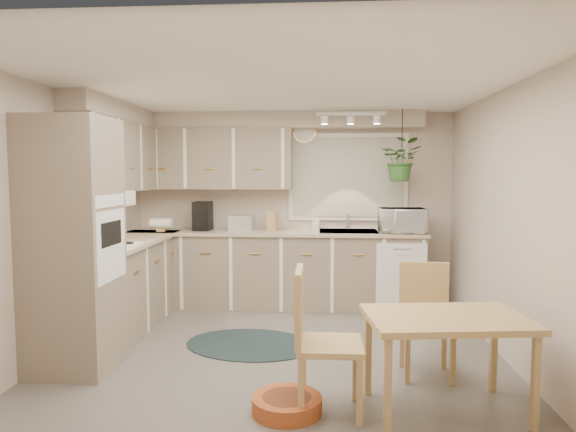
% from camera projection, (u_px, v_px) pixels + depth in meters
% --- Properties ---
extents(floor, '(4.20, 4.20, 0.00)m').
position_uv_depth(floor, '(279.00, 358.00, 4.59)').
color(floor, '#69645C').
rests_on(floor, ground).
extents(ceiling, '(4.20, 4.20, 0.00)m').
position_uv_depth(ceiling, '(278.00, 85.00, 4.39)').
color(ceiling, white).
rests_on(ceiling, wall_back).
extents(wall_back, '(4.00, 0.04, 2.40)m').
position_uv_depth(wall_back, '(293.00, 208.00, 6.58)').
color(wall_back, '#C0AF9F').
rests_on(wall_back, floor).
extents(wall_front, '(4.00, 0.04, 2.40)m').
position_uv_depth(wall_front, '(240.00, 268.00, 2.40)').
color(wall_front, '#C0AF9F').
rests_on(wall_front, floor).
extents(wall_left, '(0.04, 4.20, 2.40)m').
position_uv_depth(wall_left, '(58.00, 223.00, 4.62)').
color(wall_left, '#C0AF9F').
rests_on(wall_left, floor).
extents(wall_right, '(0.04, 4.20, 2.40)m').
position_uv_depth(wall_right, '(513.00, 226.00, 4.35)').
color(wall_right, '#C0AF9F').
rests_on(wall_right, floor).
extents(base_cab_left, '(0.60, 1.85, 0.90)m').
position_uv_depth(base_cab_left, '(129.00, 284.00, 5.54)').
color(base_cab_left, gray).
rests_on(base_cab_left, floor).
extents(base_cab_back, '(3.60, 0.60, 0.90)m').
position_uv_depth(base_cab_back, '(275.00, 270.00, 6.35)').
color(base_cab_back, gray).
rests_on(base_cab_back, floor).
extents(counter_left, '(0.64, 1.89, 0.04)m').
position_uv_depth(counter_left, '(129.00, 241.00, 5.50)').
color(counter_left, '#C2B68E').
rests_on(counter_left, base_cab_left).
extents(counter_back, '(3.64, 0.64, 0.04)m').
position_uv_depth(counter_back, '(275.00, 233.00, 6.30)').
color(counter_back, '#C2B68E').
rests_on(counter_back, base_cab_back).
extents(oven_stack, '(0.65, 0.65, 2.10)m').
position_uv_depth(oven_stack, '(73.00, 245.00, 4.24)').
color(oven_stack, gray).
rests_on(oven_stack, floor).
extents(wall_oven_face, '(0.02, 0.56, 0.58)m').
position_uv_depth(wall_oven_face, '(111.00, 246.00, 4.22)').
color(wall_oven_face, white).
rests_on(wall_oven_face, oven_stack).
extents(upper_cab_left, '(0.35, 2.00, 0.75)m').
position_uv_depth(upper_cab_left, '(119.00, 157.00, 5.56)').
color(upper_cab_left, gray).
rests_on(upper_cab_left, wall_left).
extents(upper_cab_back, '(2.00, 0.35, 0.75)m').
position_uv_depth(upper_cab_back, '(212.00, 159.00, 6.42)').
color(upper_cab_back, gray).
rests_on(upper_cab_back, wall_back).
extents(soffit_left, '(0.30, 2.00, 0.20)m').
position_uv_depth(soffit_left, '(115.00, 112.00, 5.52)').
color(soffit_left, '#C0AF9F').
rests_on(soffit_left, wall_left).
extents(soffit_back, '(3.60, 0.30, 0.20)m').
position_uv_depth(soffit_back, '(276.00, 120.00, 6.35)').
color(soffit_back, '#C0AF9F').
rests_on(soffit_back, wall_back).
extents(cooktop, '(0.52, 0.58, 0.02)m').
position_uv_depth(cooktop, '(107.00, 246.00, 4.92)').
color(cooktop, white).
rests_on(cooktop, counter_left).
extents(range_hood, '(0.40, 0.60, 0.14)m').
position_uv_depth(range_hood, '(104.00, 199.00, 4.89)').
color(range_hood, white).
rests_on(range_hood, upper_cab_left).
extents(window_blinds, '(1.40, 0.02, 1.00)m').
position_uv_depth(window_blinds, '(348.00, 177.00, 6.47)').
color(window_blinds, beige).
rests_on(window_blinds, wall_back).
extents(window_frame, '(1.50, 0.02, 1.10)m').
position_uv_depth(window_frame, '(348.00, 177.00, 6.48)').
color(window_frame, white).
rests_on(window_frame, wall_back).
extents(sink, '(0.70, 0.48, 0.10)m').
position_uv_depth(sink, '(348.00, 235.00, 6.25)').
color(sink, '#B2B5BA').
rests_on(sink, counter_back).
extents(dishwasher_front, '(0.58, 0.02, 0.83)m').
position_uv_depth(dishwasher_front, '(401.00, 279.00, 5.94)').
color(dishwasher_front, white).
rests_on(dishwasher_front, base_cab_back).
extents(track_light_bar, '(0.80, 0.04, 0.04)m').
position_uv_depth(track_light_bar, '(351.00, 114.00, 5.89)').
color(track_light_bar, white).
rests_on(track_light_bar, ceiling).
extents(wall_clock, '(0.30, 0.03, 0.30)m').
position_uv_depth(wall_clock, '(304.00, 131.00, 6.46)').
color(wall_clock, gold).
rests_on(wall_clock, wall_back).
extents(dining_table, '(1.15, 0.84, 0.67)m').
position_uv_depth(dining_table, '(445.00, 364.00, 3.53)').
color(dining_table, tan).
rests_on(dining_table, floor).
extents(chair_left, '(0.47, 0.47, 1.00)m').
position_uv_depth(chair_left, '(330.00, 341.00, 3.51)').
color(chair_left, tan).
rests_on(chair_left, floor).
extents(chair_back, '(0.44, 0.44, 0.90)m').
position_uv_depth(chair_back, '(427.00, 322.00, 4.13)').
color(chair_back, tan).
rests_on(chair_back, floor).
extents(braided_rug, '(1.39, 1.13, 0.01)m').
position_uv_depth(braided_rug, '(250.00, 344.00, 4.93)').
color(braided_rug, black).
rests_on(braided_rug, floor).
extents(pet_bed, '(0.55, 0.55, 0.11)m').
position_uv_depth(pet_bed, '(287.00, 405.00, 3.53)').
color(pet_bed, '#BD5925').
rests_on(pet_bed, floor).
extents(microwave, '(0.54, 0.32, 0.36)m').
position_uv_depth(microwave, '(402.00, 218.00, 6.09)').
color(microwave, white).
rests_on(microwave, counter_back).
extents(soap_bottle, '(0.12, 0.21, 0.09)m').
position_uv_depth(soap_bottle, '(316.00, 226.00, 6.42)').
color(soap_bottle, white).
rests_on(soap_bottle, counter_back).
extents(hanging_plant, '(0.56, 0.60, 0.40)m').
position_uv_depth(hanging_plant, '(402.00, 165.00, 6.04)').
color(hanging_plant, '#326528').
rests_on(hanging_plant, ceiling).
extents(coffee_maker, '(0.22, 0.26, 0.36)m').
position_uv_depth(coffee_maker, '(203.00, 216.00, 6.36)').
color(coffee_maker, black).
rests_on(coffee_maker, counter_back).
extents(toaster, '(0.33, 0.23, 0.19)m').
position_uv_depth(toaster, '(242.00, 223.00, 6.35)').
color(toaster, '#B2B5BA').
rests_on(toaster, counter_back).
extents(knife_block, '(0.13, 0.13, 0.25)m').
position_uv_depth(knife_block, '(272.00, 221.00, 6.36)').
color(knife_block, tan).
rests_on(knife_block, counter_back).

